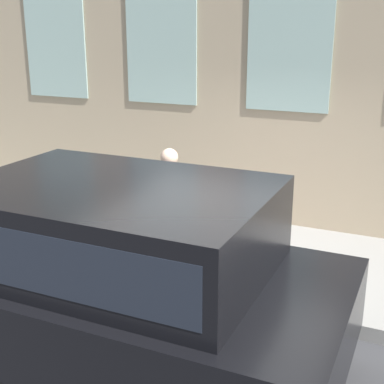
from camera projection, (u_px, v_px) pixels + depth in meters
ground_plane at (219, 309)px, 6.02m from camera, size 80.00×80.00×0.00m
sidewalk at (254, 259)px, 7.09m from camera, size 2.52×60.00×0.17m
fire_hydrant at (216, 236)px, 6.47m from camera, size 0.34×0.45×0.87m
person at (170, 191)px, 6.89m from camera, size 0.34×0.22×1.41m
parked_truck_black_near at (113, 266)px, 4.72m from camera, size 2.06×4.21×1.77m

